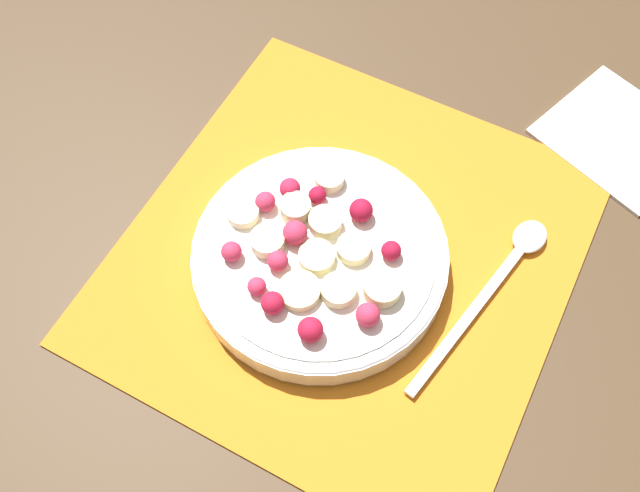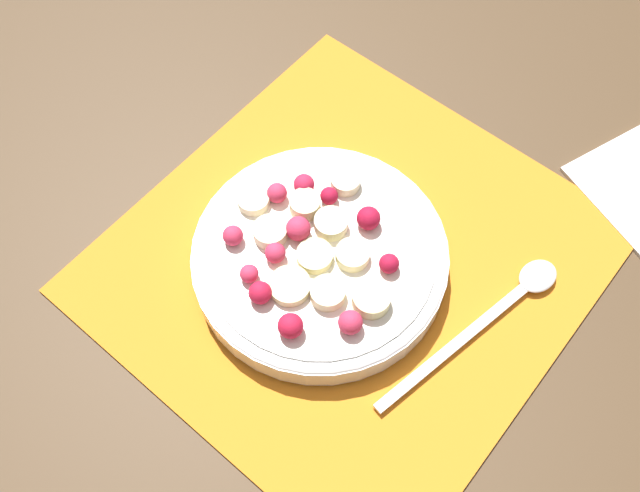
% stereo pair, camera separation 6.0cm
% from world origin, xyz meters
% --- Properties ---
extents(ground_plane, '(3.00, 3.00, 0.00)m').
position_xyz_m(ground_plane, '(0.00, 0.00, 0.00)').
color(ground_plane, '#4C3823').
extents(placemat, '(0.40, 0.38, 0.01)m').
position_xyz_m(placemat, '(0.00, 0.00, 0.00)').
color(placemat, orange).
rests_on(placemat, ground_plane).
extents(fruit_bowl, '(0.22, 0.22, 0.05)m').
position_xyz_m(fruit_bowl, '(-0.02, 0.02, 0.02)').
color(fruit_bowl, white).
rests_on(fruit_bowl, placemat).
extents(spoon, '(0.20, 0.06, 0.01)m').
position_xyz_m(spoon, '(0.05, -0.13, 0.01)').
color(spoon, silver).
rests_on(spoon, placemat).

